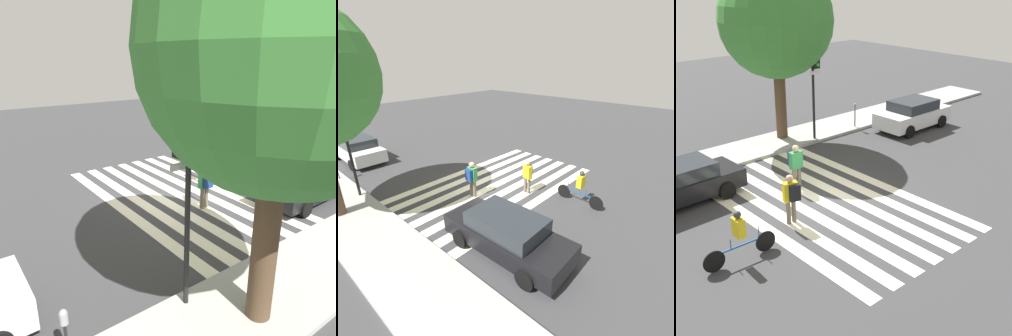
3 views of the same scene
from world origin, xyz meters
TOP-DOWN VIEW (x-y plane):
  - ground_plane at (0.00, 0.00)m, footprint 60.00×60.00m
  - sidewalk_curb at (0.00, 6.25)m, footprint 36.00×2.50m
  - crosswalk_stripes at (-0.00, 0.00)m, footprint 5.60×10.00m
  - traffic_light at (3.87, 5.19)m, footprint 0.60×0.50m
  - parking_meter at (6.60, 5.34)m, footprint 0.15×0.15m
  - street_tree at (2.85, 6.53)m, footprint 5.16×5.16m
  - pedestrian_adult_yellow_jacket at (-1.71, -0.38)m, footprint 0.51×0.47m
  - pedestrian_child_with_backpack at (-0.00, 1.67)m, footprint 0.49×0.41m
  - cyclist_mid_street at (-4.09, -1.14)m, footprint 2.27×0.41m
  - car_parked_far_curb at (-3.80, 3.46)m, footprint 4.58×1.97m

SIDE VIEW (x-z plane):
  - ground_plane at x=0.00m, z-range 0.00..0.00m
  - crosswalk_stripes at x=0.00m, z-range 0.00..0.01m
  - sidewalk_curb at x=0.00m, z-range 0.00..0.14m
  - car_parked_far_curb at x=-3.80m, z-range 0.02..1.46m
  - cyclist_mid_street at x=-4.09m, z-range 0.06..1.66m
  - pedestrian_adult_yellow_jacket at x=-1.71m, z-range 0.15..1.85m
  - parking_meter at x=6.60m, z-range 0.34..1.70m
  - pedestrian_child_with_backpack at x=0.00m, z-range 0.15..1.89m
  - traffic_light at x=3.87m, z-range 0.92..5.49m
  - street_tree at x=2.85m, z-range 1.49..9.67m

